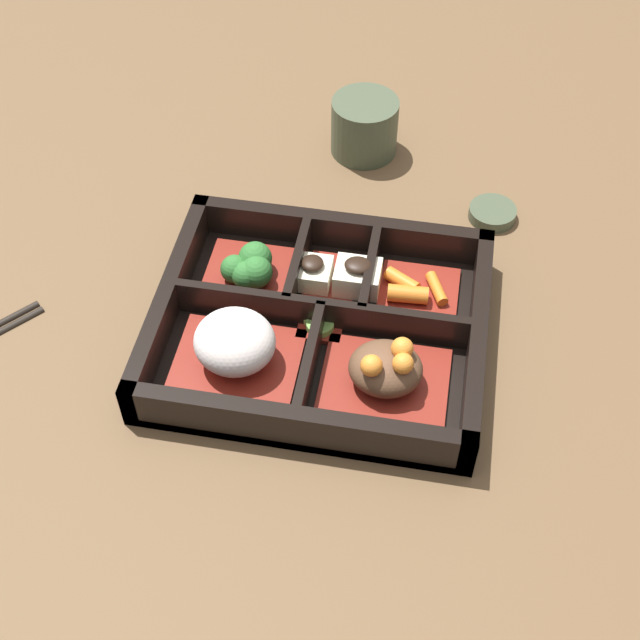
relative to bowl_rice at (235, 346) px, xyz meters
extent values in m
plane|color=brown|center=(-0.06, -0.05, -0.04)|extent=(3.00, 3.00, 0.00)
cube|color=black|center=(-0.06, -0.05, -0.03)|extent=(0.29, 0.24, 0.01)
cube|color=black|center=(-0.06, -0.16, -0.01)|extent=(0.29, 0.01, 0.04)
cube|color=black|center=(-0.06, 0.06, -0.01)|extent=(0.29, 0.01, 0.04)
cube|color=black|center=(-0.20, -0.05, -0.01)|extent=(0.01, 0.24, 0.04)
cube|color=black|center=(0.07, -0.05, -0.01)|extent=(0.01, 0.24, 0.04)
cube|color=black|center=(-0.06, -0.05, -0.01)|extent=(0.26, 0.01, 0.04)
cube|color=black|center=(-0.10, -0.10, -0.01)|extent=(0.01, 0.10, 0.04)
cube|color=black|center=(-0.03, -0.10, -0.01)|extent=(0.01, 0.10, 0.04)
cube|color=black|center=(-0.06, 0.00, -0.01)|extent=(0.01, 0.11, 0.04)
cube|color=maroon|center=(-0.13, 0.00, -0.02)|extent=(0.11, 0.09, 0.01)
ellipsoid|color=brown|center=(-0.13, 0.00, 0.00)|extent=(0.06, 0.06, 0.04)
sphere|color=orange|center=(-0.12, 0.01, 0.02)|extent=(0.02, 0.02, 0.02)
sphere|color=orange|center=(-0.14, -0.01, 0.02)|extent=(0.02, 0.02, 0.02)
sphere|color=orange|center=(-0.14, 0.01, 0.02)|extent=(0.02, 0.02, 0.02)
cube|color=maroon|center=(0.00, 0.00, -0.02)|extent=(0.11, 0.09, 0.01)
ellipsoid|color=silver|center=(0.00, 0.00, 0.00)|extent=(0.07, 0.06, 0.05)
cube|color=maroon|center=(-0.14, -0.10, -0.02)|extent=(0.07, 0.08, 0.01)
cylinder|color=orange|center=(-0.13, -0.11, -0.01)|extent=(0.03, 0.03, 0.01)
cylinder|color=orange|center=(-0.16, -0.11, -0.02)|extent=(0.02, 0.04, 0.01)
cylinder|color=orange|center=(-0.14, -0.09, -0.01)|extent=(0.04, 0.02, 0.02)
cube|color=maroon|center=(-0.07, -0.10, -0.02)|extent=(0.05, 0.08, 0.01)
cube|color=beige|center=(-0.09, -0.10, -0.01)|extent=(0.04, 0.03, 0.02)
ellipsoid|color=black|center=(-0.09, -0.10, 0.01)|extent=(0.02, 0.02, 0.01)
cube|color=beige|center=(-0.05, -0.10, -0.01)|extent=(0.03, 0.03, 0.02)
ellipsoid|color=black|center=(-0.05, -0.10, 0.00)|extent=(0.02, 0.02, 0.01)
cube|color=maroon|center=(0.02, -0.10, -0.02)|extent=(0.08, 0.08, 0.01)
sphere|color=#2D6B2D|center=(0.02, -0.09, -0.01)|extent=(0.03, 0.03, 0.03)
sphere|color=#2D6B2D|center=(0.01, -0.11, 0.00)|extent=(0.03, 0.03, 0.03)
sphere|color=#2D6B2D|center=(0.01, -0.09, -0.01)|extent=(0.03, 0.03, 0.03)
sphere|color=#2D6B2D|center=(0.00, -0.09, -0.01)|extent=(0.03, 0.03, 0.03)
cube|color=maroon|center=(-0.06, -0.05, -0.02)|extent=(0.04, 0.04, 0.01)
cylinder|color=#75A84C|center=(-0.06, -0.05, -0.02)|extent=(0.02, 0.02, 0.01)
cylinder|color=#75A84C|center=(-0.05, -0.06, -0.02)|extent=(0.02, 0.02, 0.01)
cylinder|color=#75A84C|center=(-0.06, -0.06, -0.02)|extent=(0.02, 0.02, 0.01)
cylinder|color=#75A84C|center=(-0.06, -0.05, -0.02)|extent=(0.02, 0.02, 0.01)
cylinder|color=#424C38|center=(-0.06, -0.32, 0.00)|extent=(0.07, 0.07, 0.06)
cylinder|color=#597A38|center=(-0.06, -0.32, 0.02)|extent=(0.06, 0.06, 0.01)
cylinder|color=#424C38|center=(-0.21, -0.23, -0.03)|extent=(0.05, 0.05, 0.01)
cylinder|color=black|center=(-0.21, -0.23, -0.03)|extent=(0.03, 0.03, 0.00)
camera|label=1|loc=(-0.15, 0.45, 0.58)|focal=50.00mm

